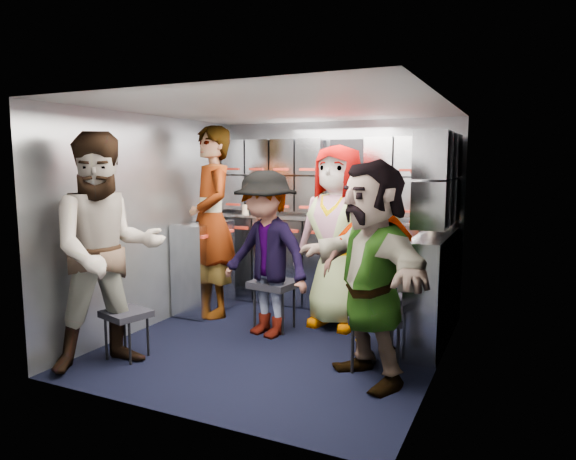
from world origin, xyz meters
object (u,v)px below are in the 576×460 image
at_px(attendant_standing, 212,222).
at_px(attendant_arc_b, 266,254).
at_px(jump_seat_center, 343,285).
at_px(attendant_arc_c, 338,237).
at_px(attendant_arc_a, 107,252).
at_px(jump_seat_near_right, 376,319).
at_px(attendant_arc_e, 371,272).
at_px(jump_seat_mid_left, 274,286).
at_px(jump_seat_mid_right, 379,303).
at_px(jump_seat_near_left, 126,316).
at_px(attendant_arc_d, 374,269).

bearing_deg(attendant_standing, attendant_arc_b, 18.81).
relative_size(jump_seat_center, attendant_arc_c, 0.24).
bearing_deg(attendant_arc_a, jump_seat_near_right, -32.65).
height_order(jump_seat_near_right, attendant_standing, attendant_standing).
height_order(attendant_arc_a, attendant_arc_e, attendant_arc_a).
height_order(jump_seat_center, attendant_arc_b, attendant_arc_b).
bearing_deg(jump_seat_mid_left, attendant_standing, 167.44).
bearing_deg(attendant_arc_b, attendant_arc_c, 63.40).
distance_m(jump_seat_center, jump_seat_near_right, 1.32).
distance_m(jump_seat_mid_right, jump_seat_near_right, 0.46).
bearing_deg(attendant_arc_c, jump_seat_mid_left, -136.28).
bearing_deg(attendant_arc_b, jump_seat_mid_right, 18.82).
bearing_deg(attendant_standing, attendant_arc_a, -45.79).
bearing_deg(jump_seat_center, jump_seat_near_left, -126.45).
bearing_deg(jump_seat_near_left, attendant_arc_e, 12.76).
height_order(jump_seat_near_left, jump_seat_near_right, jump_seat_near_right).
xyz_separation_m(jump_seat_mid_right, attendant_arc_c, (-0.57, 0.50, 0.48)).
bearing_deg(attendant_arc_e, attendant_standing, -164.76).
xyz_separation_m(jump_seat_center, attendant_arc_a, (-1.30, -1.94, 0.56)).
xyz_separation_m(jump_seat_near_left, attendant_arc_b, (0.79, 1.02, 0.42)).
bearing_deg(attendant_arc_d, jump_seat_center, 82.29).
bearing_deg(jump_seat_near_left, attendant_arc_b, 52.36).
bearing_deg(attendant_arc_e, jump_seat_center, 157.20).
xyz_separation_m(jump_seat_near_left, jump_seat_center, (1.30, 1.76, 0.02)).
bearing_deg(jump_seat_mid_left, attendant_arc_b, -90.00).
relative_size(jump_seat_mid_left, attendant_arc_c, 0.27).
height_order(jump_seat_near_left, attendant_arc_a, attendant_arc_a).
xyz_separation_m(jump_seat_mid_right, jump_seat_near_right, (0.10, -0.45, -0.00)).
distance_m(jump_seat_near_right, attendant_arc_a, 2.19).
relative_size(jump_seat_near_right, attendant_arc_b, 0.31).
bearing_deg(jump_seat_near_left, attendant_arc_a, -90.00).
relative_size(jump_seat_center, attendant_arc_b, 0.27).
bearing_deg(attendant_standing, attendant_arc_c, 50.69).
bearing_deg(attendant_arc_b, jump_seat_near_left, -111.72).
relative_size(attendant_arc_a, attendant_arc_e, 1.13).
bearing_deg(jump_seat_near_right, jump_seat_mid_right, 102.38).
height_order(jump_seat_center, jump_seat_near_right, jump_seat_near_right).
xyz_separation_m(jump_seat_near_left, attendant_standing, (-0.05, 1.39, 0.65)).
distance_m(attendant_arc_a, attendant_arc_d, 2.16).
height_order(attendant_arc_b, attendant_arc_c, attendant_arc_c).
distance_m(attendant_standing, attendant_arc_e, 2.23).
bearing_deg(jump_seat_center, attendant_arc_e, -63.07).
xyz_separation_m(jump_seat_near_left, jump_seat_mid_left, (0.79, 1.20, 0.07)).
bearing_deg(jump_seat_center, jump_seat_mid_left, -132.51).
height_order(jump_seat_near_left, jump_seat_mid_right, jump_seat_mid_right).
bearing_deg(jump_seat_center, jump_seat_mid_right, -50.28).
distance_m(jump_seat_mid_left, jump_seat_near_right, 1.31).
relative_size(jump_seat_near_right, attendant_arc_d, 0.31).
relative_size(jump_seat_center, attendant_arc_a, 0.23).
distance_m(jump_seat_center, attendant_arc_d, 1.10).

